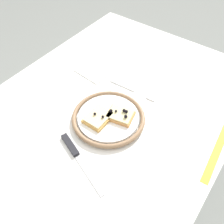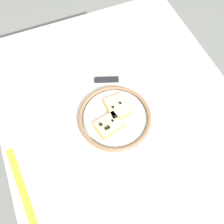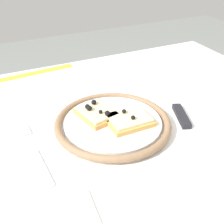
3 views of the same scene
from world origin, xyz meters
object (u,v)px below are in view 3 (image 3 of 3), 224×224
object	(u,v)px
plate	(113,123)
pizza_slice_near	(97,113)
pizza_slice_far	(129,120)
measuring_tape	(18,77)
fork	(35,152)
dining_table	(100,177)
knife	(177,108)

from	to	relation	value
plate	pizza_slice_near	xyz separation A→B (m)	(-0.02, 0.03, 0.01)
pizza_slice_far	measuring_tape	world-z (taller)	pizza_slice_far
measuring_tape	pizza_slice_near	bearing A→B (deg)	-73.99
fork	measuring_tape	xyz separation A→B (m)	(0.03, 0.36, -0.00)
dining_table	plate	distance (m)	0.12
fork	measuring_tape	distance (m)	0.36
pizza_slice_near	fork	xyz separation A→B (m)	(-0.15, -0.04, -0.02)
pizza_slice_far	fork	xyz separation A→B (m)	(-0.20, 0.01, -0.02)
pizza_slice_far	knife	world-z (taller)	pizza_slice_far
plate	fork	distance (m)	0.17
knife	fork	world-z (taller)	knife
knife	measuring_tape	size ratio (longest dim) A/B	0.68
pizza_slice_far	dining_table	bearing A→B (deg)	-170.65
plate	knife	world-z (taller)	plate
dining_table	plate	world-z (taller)	plate
fork	measuring_tape	bearing A→B (deg)	85.04
dining_table	plate	bearing A→B (deg)	35.63
plate	measuring_tape	distance (m)	0.38
measuring_tape	plate	bearing A→B (deg)	-72.29
dining_table	pizza_slice_far	size ratio (longest dim) A/B	12.21
fork	knife	bearing A→B (deg)	2.12
pizza_slice_near	knife	bearing A→B (deg)	-9.37
knife	fork	bearing A→B (deg)	-177.88
knife	plate	bearing A→B (deg)	-179.99
plate	pizza_slice_near	distance (m)	0.04
plate	pizza_slice_far	world-z (taller)	pizza_slice_far
pizza_slice_far	fork	world-z (taller)	pizza_slice_far
knife	measuring_tape	distance (m)	0.47
dining_table	pizza_slice_near	size ratio (longest dim) A/B	11.06
knife	fork	xyz separation A→B (m)	(-0.34, -0.01, -0.00)
fork	pizza_slice_far	bearing A→B (deg)	-2.37
plate	measuring_tape	bearing A→B (deg)	112.28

